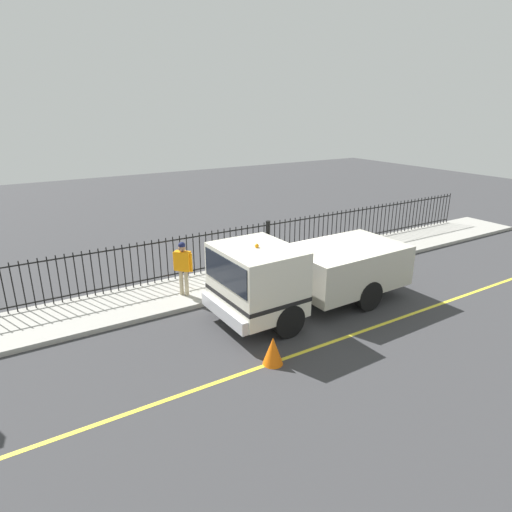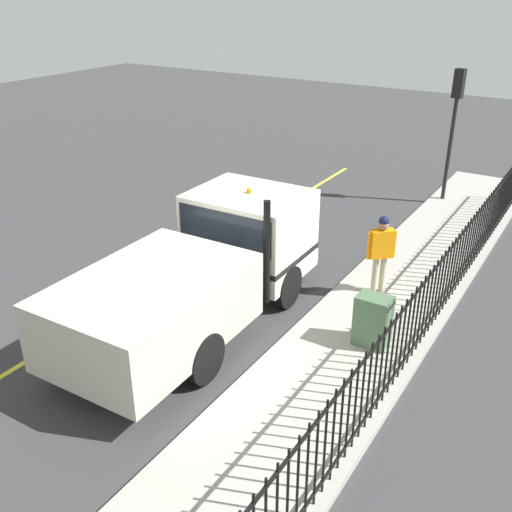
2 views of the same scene
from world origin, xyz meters
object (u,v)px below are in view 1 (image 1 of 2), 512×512
(worker_standing, at_px, (183,263))
(work_truck, at_px, (301,271))
(traffic_cone, at_px, (273,351))
(utility_cabinet, at_px, (229,263))

(worker_standing, bearing_deg, work_truck, 2.63)
(worker_standing, distance_m, traffic_cone, 4.81)
(work_truck, relative_size, worker_standing, 3.59)
(worker_standing, distance_m, utility_cabinet, 2.24)
(utility_cabinet, bearing_deg, worker_standing, 108.23)
(work_truck, xyz_separation_m, traffic_cone, (-2.06, 2.38, -0.92))
(work_truck, bearing_deg, worker_standing, 44.80)
(work_truck, distance_m, traffic_cone, 3.28)
(work_truck, height_order, worker_standing, work_truck)
(work_truck, bearing_deg, traffic_cone, 129.80)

